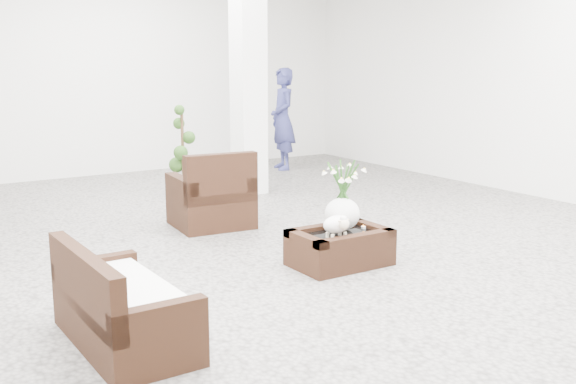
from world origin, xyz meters
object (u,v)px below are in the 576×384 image
armchair (211,188)px  loveseat (124,295)px  topiary (183,152)px  coffee_table (340,249)px

armchair → loveseat: armchair is taller
armchair → loveseat: size_ratio=0.69×
loveseat → topiary: size_ratio=1.03×
topiary → coffee_table: bearing=-91.5°
armchair → loveseat: bearing=59.0°
armchair → loveseat: 3.37m
coffee_table → loveseat: 2.44m
coffee_table → topiary: 3.82m
armchair → topiary: 1.80m
coffee_table → loveseat: (-2.35, -0.65, 0.19)m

